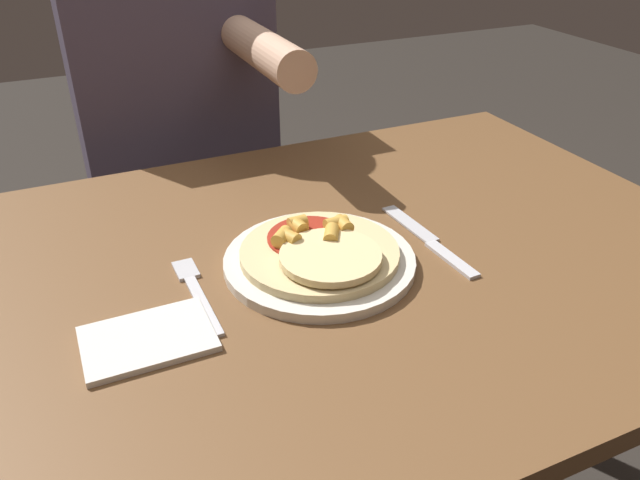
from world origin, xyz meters
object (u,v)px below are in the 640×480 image
(dining_table, at_px, (315,326))
(knife, at_px, (429,240))
(pizza, at_px, (321,251))
(person_diner, at_px, (178,120))
(fork, at_px, (196,290))
(plate, at_px, (320,261))

(dining_table, relative_size, knife, 5.42)
(dining_table, xyz_separation_m, knife, (0.17, -0.02, 0.12))
(pizza, relative_size, person_diner, 0.17)
(fork, relative_size, knife, 0.79)
(fork, height_order, person_diner, person_diner)
(plate, relative_size, fork, 1.48)
(pizza, distance_m, fork, 0.17)
(dining_table, distance_m, person_diner, 0.66)
(dining_table, relative_size, plate, 4.63)
(dining_table, height_order, plate, plate)
(plate, height_order, person_diner, person_diner)
(pizza, height_order, knife, pizza)
(pizza, distance_m, knife, 0.17)
(dining_table, relative_size, pizza, 5.59)
(knife, bearing_deg, person_diner, 107.24)
(fork, bearing_deg, pizza, -4.01)
(fork, xyz_separation_m, knife, (0.34, -0.02, 0.00))
(dining_table, xyz_separation_m, person_diner, (-0.04, 0.65, 0.11))
(plate, xyz_separation_m, knife, (0.17, -0.01, -0.00))
(pizza, bearing_deg, knife, -1.93)
(dining_table, bearing_deg, knife, -8.37)
(plate, distance_m, pizza, 0.02)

